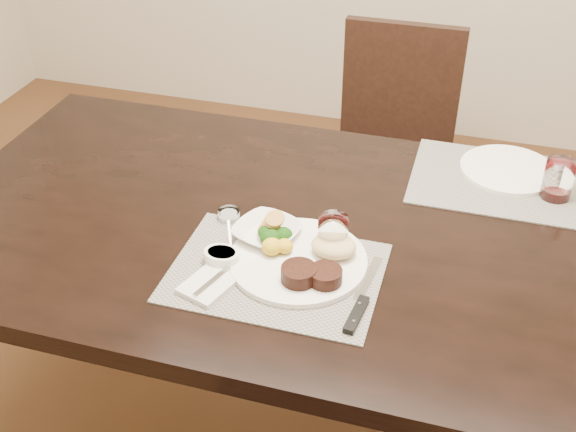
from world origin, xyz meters
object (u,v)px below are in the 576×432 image
(dinner_plate, at_px, (304,259))
(wine_glass_near, at_px, (333,237))
(far_plate, at_px, (508,170))
(chair_far, at_px, (392,140))
(cracker_bowl, at_px, (267,232))
(steak_knife, at_px, (359,305))

(dinner_plate, height_order, wine_glass_near, wine_glass_near)
(dinner_plate, distance_m, far_plate, 0.68)
(chair_far, distance_m, cracker_bowl, 1.05)
(chair_far, relative_size, steak_knife, 3.45)
(cracker_bowl, height_order, far_plate, cracker_bowl)
(steak_knife, bearing_deg, chair_far, 101.82)
(dinner_plate, bearing_deg, steak_knife, -39.76)
(cracker_bowl, relative_size, far_plate, 0.72)
(wine_glass_near, bearing_deg, dinner_plate, -127.64)
(dinner_plate, bearing_deg, chair_far, 83.22)
(chair_far, xyz_separation_m, steak_knife, (0.11, -1.18, 0.26))
(steak_knife, bearing_deg, cracker_bowl, 152.55)
(dinner_plate, relative_size, wine_glass_near, 3.31)
(chair_far, distance_m, steak_knife, 1.21)
(wine_glass_near, bearing_deg, steak_knife, -59.51)
(far_plate, bearing_deg, steak_knife, -112.97)
(chair_far, xyz_separation_m, cracker_bowl, (-0.14, -1.01, 0.27))
(dinner_plate, xyz_separation_m, far_plate, (0.42, 0.54, -0.01))
(steak_knife, height_order, wine_glass_near, wine_glass_near)
(chair_far, bearing_deg, steak_knife, -84.63)
(wine_glass_near, relative_size, far_plate, 0.37)
(cracker_bowl, bearing_deg, far_plate, 41.73)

